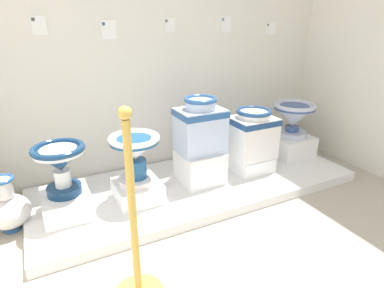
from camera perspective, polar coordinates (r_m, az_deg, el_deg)
The scene contains 18 objects.
display_platform at distance 2.90m, azimuth 0.97°, elevation -7.16°, with size 2.78×1.05×0.08m, color white.
plinth_block_broad_patterned at distance 2.56m, azimuth -21.23°, elevation -9.78°, with size 0.33×0.38×0.17m, color white.
antique_toilet_broad_patterned at distance 2.41m, azimuth -22.29°, elevation -2.81°, with size 0.36×0.36×0.37m.
plinth_block_leftmost at distance 2.60m, azimuth -9.57°, elevation -8.19°, with size 0.34×0.35×0.15m, color white.
antique_toilet_leftmost at distance 2.45m, azimuth -10.05°, elevation -1.26°, with size 0.38×0.38×0.39m.
plinth_block_squat_floral at distance 2.82m, azimuth 1.38°, elevation -3.92°, with size 0.35×0.36×0.28m, color white.
antique_toilet_squat_floral at distance 2.68m, azimuth 1.45°, elevation 3.34°, with size 0.39×0.31×0.47m.
plinth_block_slender_white at distance 3.11m, azimuth 10.25°, elevation -3.27°, with size 0.35×0.33×0.14m, color white.
antique_toilet_slender_white at distance 3.00m, azimuth 10.62°, elevation 2.04°, with size 0.39×0.32×0.45m.
plinth_block_tall_cobalt at distance 3.53m, azimuth 16.91°, elevation -0.22°, with size 0.40×0.38×0.21m, color white.
antique_toilet_tall_cobalt at distance 3.43m, azimuth 17.49°, elevation 4.84°, with size 0.42×0.42×0.34m.
info_placard_first at distance 2.80m, azimuth -25.42°, elevation 18.43°, with size 0.11×0.01×0.14m.
info_placard_second at distance 2.87m, azimuth -14.49°, elevation 19.00°, with size 0.12×0.01×0.15m.
info_placard_third at distance 3.04m, azimuth -3.97°, elevation 20.23°, with size 0.10×0.01×0.12m.
info_placard_fourth at distance 3.31m, azimuth 6.00°, elevation 20.30°, with size 0.11×0.01×0.14m.
info_placard_fifth at distance 3.63m, azimuth 13.71°, elevation 19.19°, with size 0.13×0.01×0.12m.
decorative_vase_spare at distance 2.66m, azimuth -29.70°, elevation -9.97°, with size 0.30×0.30×0.41m.
stanchion_post_near_left at distance 1.78m, azimuth -9.90°, elevation -18.15°, with size 0.28×0.28×1.07m.
Camera 1 is at (0.48, -0.10, 1.42)m, focal length 30.22 mm.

